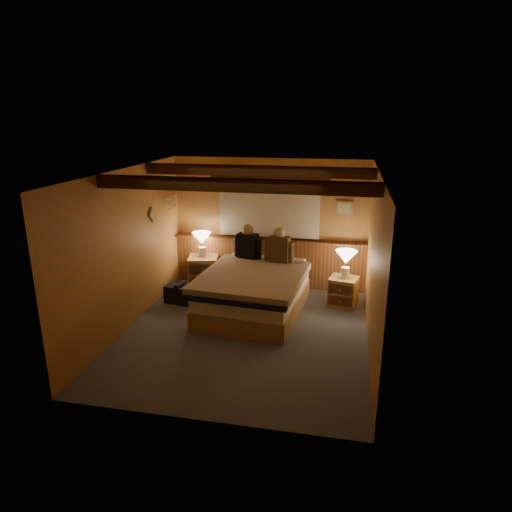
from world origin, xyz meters
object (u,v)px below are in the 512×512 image
(person_right, at_px, (279,248))
(duffel_bag, at_px, (181,294))
(bed, at_px, (254,291))
(nightstand_right, at_px, (343,292))
(lamp_right, at_px, (346,259))
(lamp_left, at_px, (202,240))
(person_left, at_px, (248,244))
(nightstand_left, at_px, (204,272))

(person_right, distance_m, duffel_bag, 1.89)
(bed, height_order, nightstand_right, bed)
(lamp_right, xyz_separation_m, person_right, (-1.14, 0.05, 0.11))
(lamp_right, distance_m, duffel_bag, 2.90)
(person_right, bearing_deg, duffel_bag, -155.85)
(lamp_left, relative_size, person_left, 0.73)
(bed, xyz_separation_m, lamp_left, (-1.20, 1.00, 0.55))
(lamp_left, height_order, duffel_bag, lamp_left)
(nightstand_left, xyz_separation_m, person_right, (1.49, -0.32, 0.65))
(nightstand_right, xyz_separation_m, lamp_right, (0.02, 0.02, 0.58))
(nightstand_left, bearing_deg, nightstand_right, -20.39)
(lamp_right, distance_m, person_left, 1.74)
(nightstand_right, distance_m, lamp_right, 0.58)
(person_left, bearing_deg, person_right, 0.98)
(lamp_right, bearing_deg, person_right, 177.72)
(person_left, xyz_separation_m, person_right, (0.58, -0.12, 0.00))
(person_left, distance_m, duffel_bag, 1.46)
(nightstand_right, relative_size, person_left, 0.83)
(lamp_left, bearing_deg, person_left, -14.00)
(bed, relative_size, person_left, 3.43)
(nightstand_right, bearing_deg, nightstand_left, -176.39)
(lamp_right, bearing_deg, bed, -157.53)
(person_right, bearing_deg, nightstand_right, 3.71)
(nightstand_left, height_order, person_left, person_left)
(lamp_left, height_order, person_left, person_left)
(nightstand_left, xyz_separation_m, person_left, (0.91, -0.20, 0.65))
(bed, distance_m, duffel_bag, 1.35)
(lamp_right, bearing_deg, nightstand_right, -126.65)
(nightstand_left, relative_size, nightstand_right, 1.18)
(bed, bearing_deg, lamp_left, 145.32)
(nightstand_right, bearing_deg, duffel_bag, -159.18)
(bed, xyz_separation_m, duffel_bag, (-1.33, 0.15, -0.20))
(lamp_right, bearing_deg, duffel_bag, -170.75)
(nightstand_right, height_order, duffel_bag, nightstand_right)
(lamp_left, relative_size, person_right, 0.72)
(person_left, relative_size, person_right, 0.99)
(lamp_left, relative_size, lamp_right, 0.97)
(nightstand_left, bearing_deg, lamp_right, -19.82)
(lamp_left, distance_m, lamp_right, 2.68)
(lamp_left, xyz_separation_m, person_left, (0.93, -0.23, 0.03))
(nightstand_left, height_order, duffel_bag, nightstand_left)
(bed, xyz_separation_m, person_left, (-0.27, 0.77, 0.58))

